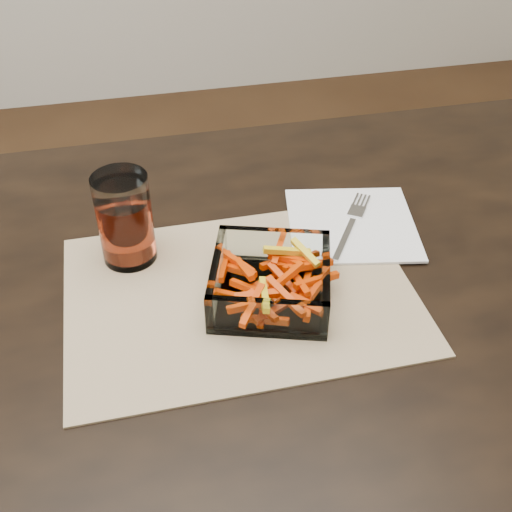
% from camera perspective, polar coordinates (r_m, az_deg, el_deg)
% --- Properties ---
extents(dining_table, '(1.60, 0.90, 0.75)m').
position_cam_1_polar(dining_table, '(0.90, -3.60, -8.03)').
color(dining_table, black).
rests_on(dining_table, ground).
extents(placemat, '(0.45, 0.33, 0.00)m').
position_cam_1_polar(placemat, '(0.84, -1.43, -3.32)').
color(placemat, tan).
rests_on(placemat, dining_table).
extents(glass_bowl, '(0.18, 0.18, 0.06)m').
position_cam_1_polar(glass_bowl, '(0.82, 1.29, -2.42)').
color(glass_bowl, white).
rests_on(glass_bowl, placemat).
extents(tumbler, '(0.07, 0.07, 0.13)m').
position_cam_1_polar(tumbler, '(0.88, -11.54, 3.01)').
color(tumbler, white).
rests_on(tumbler, placemat).
extents(napkin, '(0.22, 0.22, 0.00)m').
position_cam_1_polar(napkin, '(0.96, 8.50, 2.83)').
color(napkin, white).
rests_on(napkin, placemat).
extents(fork, '(0.11, 0.15, 0.00)m').
position_cam_1_polar(fork, '(0.96, 8.49, 2.93)').
color(fork, silver).
rests_on(fork, napkin).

